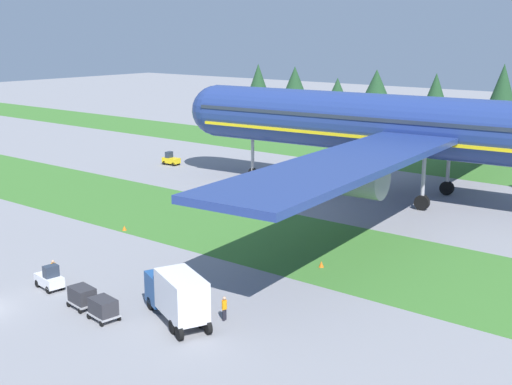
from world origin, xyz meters
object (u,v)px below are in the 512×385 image
object	(u,v)px
cargo_dolly_second	(103,307)
pushback_tractor	(171,159)
airliner	(419,126)
ground_crew_marshaller	(224,307)
ground_crew_loader	(53,269)
taxiway_marker_1	(124,228)
baggage_tug	(50,279)
cargo_dolly_lead	(82,296)
catering_truck	(177,294)
taxiway_marker_0	(321,264)

from	to	relation	value
cargo_dolly_second	pushback_tractor	size ratio (longest dim) A/B	0.89
airliner	ground_crew_marshaller	distance (m)	40.98
ground_crew_loader	taxiway_marker_1	size ratio (longest dim) A/B	3.62
baggage_tug	cargo_dolly_lead	bearing A→B (deg)	-90.00
baggage_tug	catering_truck	world-z (taller)	catering_truck
ground_crew_marshaller	baggage_tug	bearing A→B (deg)	91.87
taxiway_marker_0	airliner	bearing A→B (deg)	99.12
taxiway_marker_0	cargo_dolly_lead	bearing A→B (deg)	-116.06
ground_crew_loader	taxiway_marker_1	xyz separation A→B (m)	(-6.38, 12.77, -0.71)
baggage_tug	ground_crew_marshaller	size ratio (longest dim) A/B	1.59
catering_truck	taxiway_marker_1	xyz separation A→B (m)	(-19.51, 12.02, -1.71)
cargo_dolly_lead	ground_crew_loader	size ratio (longest dim) A/B	1.37
cargo_dolly_lead	cargo_dolly_second	world-z (taller)	same
airliner	pushback_tractor	size ratio (longest dim) A/B	29.95
baggage_tug	catering_truck	xyz separation A→B (m)	(11.90, 1.98, 1.14)
cargo_dolly_second	pushback_tractor	xyz separation A→B (m)	(-36.19, 41.94, -0.10)
catering_truck	cargo_dolly_lead	bearing A→B (deg)	135.08
taxiway_marker_0	taxiway_marker_1	bearing A→B (deg)	-171.39
baggage_tug	taxiway_marker_1	xyz separation A→B (m)	(-7.62, 14.00, -0.57)
cargo_dolly_second	ground_crew_loader	world-z (taller)	ground_crew_loader
ground_crew_marshaller	taxiway_marker_1	size ratio (longest dim) A/B	3.62
ground_crew_marshaller	taxiway_marker_1	world-z (taller)	ground_crew_marshaller
airliner	taxiway_marker_0	bearing A→B (deg)	-175.63
baggage_tug	ground_crew_marshaller	bearing A→B (deg)	-66.21
airliner	baggage_tug	size ratio (longest dim) A/B	29.29
baggage_tug	pushback_tractor	distance (m)	49.69
airliner	pushback_tractor	distance (m)	38.75
cargo_dolly_second	ground_crew_loader	xyz separation A→B (m)	(-9.08, 2.36, 0.03)
cargo_dolly_lead	ground_crew_marshaller	size ratio (longest dim) A/B	1.37
cargo_dolly_lead	catering_truck	bearing A→B (deg)	-60.51
ground_crew_marshaller	ground_crew_loader	world-z (taller)	same
cargo_dolly_second	ground_crew_marshaller	world-z (taller)	ground_crew_marshaller
cargo_dolly_lead	taxiway_marker_1	bearing A→B (deg)	48.76
airliner	ground_crew_loader	distance (m)	44.73
pushback_tractor	taxiway_marker_1	distance (m)	33.90
cargo_dolly_second	airliner	bearing A→B (deg)	6.15
cargo_dolly_lead	taxiway_marker_1	distance (m)	19.38
catering_truck	taxiway_marker_0	bearing A→B (deg)	16.84
cargo_dolly_second	cargo_dolly_lead	bearing A→B (deg)	90.00
airliner	cargo_dolly_second	world-z (taller)	airliner
taxiway_marker_1	cargo_dolly_lead	bearing A→B (deg)	-49.45
airliner	ground_crew_marshaller	xyz separation A→B (m)	(4.96, -39.93, -7.76)
ground_crew_loader	taxiway_marker_0	world-z (taller)	ground_crew_loader
baggage_tug	catering_truck	size ratio (longest dim) A/B	0.38
baggage_tug	cargo_dolly_lead	xyz separation A→B (m)	(4.97, -0.72, 0.10)
cargo_dolly_second	ground_crew_marshaller	xyz separation A→B (m)	(6.58, 5.15, 0.03)
ground_crew_loader	cargo_dolly_second	bearing A→B (deg)	-112.50
ground_crew_marshaller	pushback_tractor	bearing A→B (deg)	35.58
pushback_tractor	taxiway_marker_0	bearing A→B (deg)	56.00
catering_truck	ground_crew_marshaller	size ratio (longest dim) A/B	4.19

